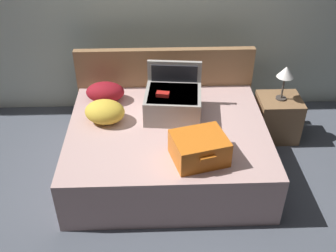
# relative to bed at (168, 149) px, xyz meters

# --- Properties ---
(ground_plane) EXTENTS (12.00, 12.00, 0.00)m
(ground_plane) POSITION_rel_bed_xyz_m (0.00, -0.40, -0.25)
(ground_plane) COLOR #4C515B
(bed) EXTENTS (1.85, 1.52, 0.50)m
(bed) POSITION_rel_bed_xyz_m (0.00, 0.00, 0.00)
(bed) COLOR #BC9993
(bed) RESTS_ON ground
(headboard) EXTENTS (1.89, 0.08, 0.92)m
(headboard) POSITION_rel_bed_xyz_m (0.00, 0.80, 0.21)
(headboard) COLOR olive
(headboard) RESTS_ON ground
(hard_case_large) EXTENTS (0.57, 0.54, 0.46)m
(hard_case_large) POSITION_rel_bed_xyz_m (0.06, 0.23, 0.40)
(hard_case_large) COLOR gray
(hard_case_large) RESTS_ON bed
(hard_case_medium) EXTENTS (0.51, 0.46, 0.22)m
(hard_case_medium) POSITION_rel_bed_xyz_m (0.24, -0.45, 0.36)
(hard_case_medium) COLOR #D16619
(hard_case_medium) RESTS_ON bed
(pillow_near_headboard) EXTENTS (0.42, 0.36, 0.21)m
(pillow_near_headboard) POSITION_rel_bed_xyz_m (-0.58, 0.13, 0.36)
(pillow_near_headboard) COLOR gold
(pillow_near_headboard) RESTS_ON bed
(pillow_center_head) EXTENTS (0.40, 0.29, 0.20)m
(pillow_center_head) POSITION_rel_bed_xyz_m (-0.61, 0.51, 0.35)
(pillow_center_head) COLOR maroon
(pillow_center_head) RESTS_ON bed
(nightstand) EXTENTS (0.44, 0.40, 0.47)m
(nightstand) POSITION_rel_bed_xyz_m (1.20, 0.51, -0.01)
(nightstand) COLOR olive
(nightstand) RESTS_ON ground
(table_lamp) EXTENTS (0.17, 0.17, 0.37)m
(table_lamp) POSITION_rel_bed_xyz_m (1.20, 0.51, 0.52)
(table_lamp) COLOR #3F3833
(table_lamp) RESTS_ON nightstand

